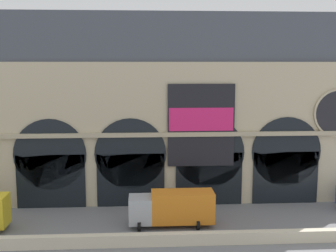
{
  "coord_description": "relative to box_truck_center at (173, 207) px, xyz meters",
  "views": [
    {
      "loc": [
        -2.77,
        -37.22,
        14.37
      ],
      "look_at": [
        -0.21,
        5.0,
        8.16
      ],
      "focal_mm": 46.06,
      "sensor_mm": 36.0,
      "label": 1
    }
  ],
  "objects": [
    {
      "name": "quay_parapet_wall",
      "position": [
        0.15,
        -4.08,
        -1.21
      ],
      "size": [
        90.0,
        0.7,
        0.99
      ],
      "primitive_type": "cube",
      "color": "beige",
      "rests_on": "ground"
    },
    {
      "name": "ground_plane",
      "position": [
        0.15,
        0.67,
        -1.7
      ],
      "size": [
        200.0,
        200.0,
        0.0
      ],
      "primitive_type": "plane",
      "color": "slate"
    },
    {
      "name": "station_building",
      "position": [
        0.18,
        8.33,
        7.69
      ],
      "size": [
        41.15,
        5.71,
        19.39
      ],
      "color": "#BCAD8C",
      "rests_on": "ground"
    },
    {
      "name": "box_truck_center",
      "position": [
        0.0,
        0.0,
        0.0
      ],
      "size": [
        7.5,
        2.91,
        3.12
      ],
      "color": "#ADB2B7",
      "rests_on": "ground"
    }
  ]
}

